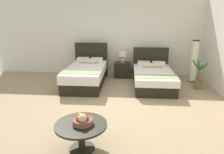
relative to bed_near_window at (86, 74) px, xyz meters
name	(u,v)px	position (x,y,z in m)	size (l,w,h in m)	color
ground_plane	(116,105)	(1.07, -1.60, -0.34)	(9.57, 9.55, 0.02)	#9B8361
wall_back	(121,37)	(1.07, 1.38, 1.09)	(9.57, 0.12, 2.84)	silver
bed_near_window	(86,74)	(0.00, 0.00, 0.00)	(1.18, 2.20, 1.23)	black
bed_near_corner	(153,77)	(2.14, 0.00, -0.04)	(1.23, 2.07, 1.09)	black
nightstand	(123,70)	(1.15, 0.90, -0.06)	(0.60, 0.46, 0.54)	black
table_lamp	(123,56)	(1.15, 0.92, 0.45)	(0.29, 0.29, 0.39)	tan
coffee_table	(81,130)	(0.63, -3.42, 0.03)	(0.86, 0.86, 0.48)	black
fruit_bowl	(83,120)	(0.66, -3.43, 0.22)	(0.35, 0.35, 0.21)	brown
floor_lamp_corner	(194,61)	(3.52, 0.56, 0.37)	(0.20, 0.20, 1.41)	black
potted_palm	(198,80)	(3.50, -0.14, -0.04)	(0.51, 0.60, 0.92)	brown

